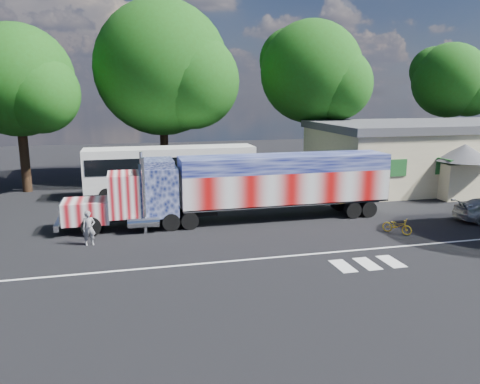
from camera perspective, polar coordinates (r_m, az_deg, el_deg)
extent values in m
plane|color=black|center=(24.83, 1.67, -5.70)|extent=(100.00, 100.00, 0.00)
cube|color=silver|center=(22.11, 3.76, -7.98)|extent=(30.00, 0.15, 0.01)
cube|color=silver|center=(21.55, 12.44, -8.80)|extent=(0.70, 1.60, 0.01)
cube|color=silver|center=(22.08, 15.26, -8.42)|extent=(0.70, 1.60, 0.01)
cube|color=silver|center=(22.67, 17.94, -8.05)|extent=(0.70, 1.60, 0.01)
cube|color=black|center=(27.29, -11.80, -2.86)|extent=(8.54, 0.95, 0.28)
cube|color=#CD7E83|center=(27.26, -18.23, -2.21)|extent=(2.47, 2.09, 1.23)
cube|color=silver|center=(27.39, -20.90, -2.33)|extent=(0.11, 1.80, 1.10)
cube|color=silver|center=(27.57, -21.20, -3.59)|extent=(0.28, 2.37, 0.34)
cube|color=#CD7E83|center=(26.97, -13.93, -0.24)|extent=(1.71, 2.37, 2.37)
cube|color=black|center=(26.91, -15.70, 0.56)|extent=(0.06, 1.99, 0.85)
cube|color=#475080|center=(27.01, -9.92, 0.16)|extent=(2.09, 2.37, 2.75)
cube|color=#475080|center=(26.73, -10.04, 3.45)|extent=(1.71, 2.28, 0.47)
cylinder|color=silver|center=(28.19, -11.83, 0.58)|extent=(0.19, 0.19, 4.18)
cylinder|color=silver|center=(25.74, -11.61, -0.49)|extent=(0.19, 0.19, 4.18)
cylinder|color=silver|center=(28.50, -11.90, -2.33)|extent=(1.71, 0.63, 0.63)
cylinder|color=silver|center=(26.11, -11.69, -3.65)|extent=(1.71, 0.63, 0.63)
cylinder|color=black|center=(26.38, -17.69, -4.03)|extent=(1.04, 0.33, 1.04)
cylinder|color=black|center=(28.39, -17.43, -2.88)|extent=(1.04, 0.33, 1.04)
cylinder|color=black|center=(26.46, -8.41, -3.59)|extent=(0.99, 0.52, 0.99)
cylinder|color=black|center=(28.38, -8.80, -2.53)|extent=(0.99, 0.52, 0.99)
cylinder|color=black|center=(26.57, -6.16, -3.46)|extent=(0.99, 0.52, 0.99)
cylinder|color=black|center=(28.48, -6.71, -2.42)|extent=(0.99, 0.52, 0.99)
cube|color=black|center=(28.77, 5.42, -1.40)|extent=(12.34, 1.04, 0.28)
cube|color=#D57777|center=(28.53, 5.47, 0.73)|extent=(12.72, 2.47, 1.90)
cube|color=#475197|center=(28.29, 5.52, 3.56)|extent=(12.72, 2.47, 0.95)
cube|color=silver|center=(28.74, 5.43, -1.13)|extent=(12.72, 2.47, 0.11)
cube|color=silver|center=(31.12, 16.65, 2.11)|extent=(0.04, 2.37, 2.75)
cylinder|color=black|center=(29.57, 13.54, -2.14)|extent=(0.99, 0.52, 0.99)
cylinder|color=black|center=(31.30, 11.88, -1.28)|extent=(0.99, 0.52, 0.99)
cylinder|color=black|center=(30.05, 15.31, -2.00)|extent=(0.99, 0.52, 0.99)
cylinder|color=black|center=(31.76, 13.58, -1.16)|extent=(0.99, 0.52, 0.99)
cube|color=silver|center=(35.10, -8.42, 2.48)|extent=(12.40, 2.69, 3.62)
cube|color=black|center=(34.99, -8.45, 3.56)|extent=(11.99, 2.75, 1.14)
cube|color=black|center=(35.34, -8.35, 0.33)|extent=(12.40, 2.69, 0.26)
cube|color=black|center=(35.05, -18.57, 2.22)|extent=(0.06, 2.38, 1.45)
cylinder|color=black|center=(33.95, -15.97, -0.41)|extent=(1.03, 0.31, 1.03)
cylinder|color=black|center=(36.48, -15.84, 0.44)|extent=(1.03, 0.31, 1.03)
cylinder|color=black|center=(34.50, -3.01, 0.24)|extent=(1.03, 0.31, 1.03)
cylinder|color=black|center=(36.99, -3.77, 1.04)|extent=(1.03, 0.31, 1.03)
cylinder|color=black|center=(34.69, -1.51, 0.32)|extent=(1.03, 0.31, 1.03)
cylinder|color=black|center=(37.16, -2.36, 1.11)|extent=(1.03, 0.31, 1.03)
cube|color=beige|center=(43.17, 23.98, 4.00)|extent=(22.00, 10.00, 4.60)
cube|color=#46464B|center=(42.93, 24.28, 7.44)|extent=(22.40, 10.40, 0.60)
cube|color=#1E5926|center=(34.49, 18.52, 2.81)|extent=(1.60, 0.08, 1.20)
cube|color=#1E5926|center=(36.78, 23.81, 2.95)|extent=(1.60, 0.08, 1.20)
cube|color=beige|center=(37.13, 25.41, 1.16)|extent=(3.00, 1.20, 2.60)
cube|color=#1E5926|center=(36.90, 25.63, 3.60)|extent=(3.40, 1.60, 0.25)
cone|color=#46464B|center=(36.84, 25.70, 4.37)|extent=(4.00, 4.00, 1.20)
imported|color=slate|center=(24.75, -17.95, -4.22)|extent=(0.70, 0.52, 1.77)
imported|color=gold|center=(27.00, 18.61, -3.93)|extent=(1.46, 1.63, 0.86)
cylinder|color=black|center=(41.03, -9.24, 6.66)|extent=(0.70, 0.70, 7.64)
sphere|color=#185012|center=(40.91, -9.52, 14.67)|extent=(11.18, 11.18, 11.18)
sphere|color=#185012|center=(39.45, -5.94, 13.29)|extent=(7.83, 7.83, 7.83)
sphere|color=#185012|center=(42.55, -12.10, 15.94)|extent=(7.27, 7.27, 7.27)
cylinder|color=black|center=(43.89, 8.46, 6.92)|extent=(0.70, 0.70, 7.48)
sphere|color=#185012|center=(43.76, 8.70, 14.26)|extent=(9.14, 9.14, 9.14)
sphere|color=#185012|center=(43.21, 11.66, 12.77)|extent=(6.40, 6.40, 6.40)
sphere|color=#185012|center=(44.60, 6.35, 15.66)|extent=(5.94, 5.94, 5.94)
cylinder|color=black|center=(53.94, 23.72, 6.73)|extent=(0.70, 0.70, 7.02)
sphere|color=#185012|center=(53.80, 24.20, 12.31)|extent=(7.56, 7.56, 7.56)
sphere|color=#185012|center=(53.84, 26.15, 11.07)|extent=(5.29, 5.29, 5.29)
sphere|color=#185012|center=(54.07, 22.57, 13.50)|extent=(4.91, 4.91, 4.91)
cylinder|color=black|center=(39.57, -24.86, 4.86)|extent=(0.70, 0.70, 6.75)
sphere|color=#185012|center=(39.36, -25.53, 12.18)|extent=(8.32, 8.32, 8.32)
sphere|color=#185012|center=(37.83, -23.26, 10.96)|extent=(5.82, 5.82, 5.82)
sphere|color=#185012|center=(40.87, -27.06, 13.35)|extent=(5.41, 5.41, 5.41)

